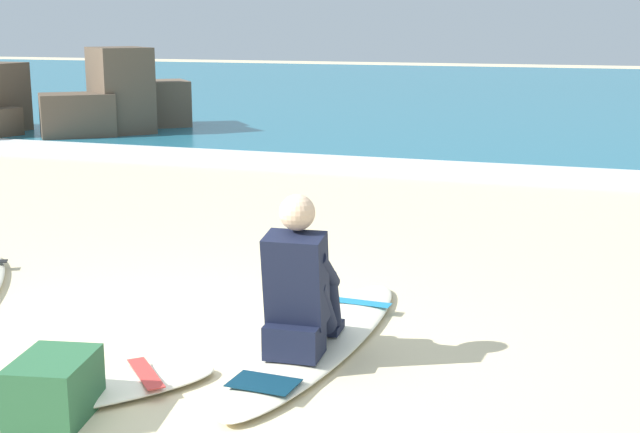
# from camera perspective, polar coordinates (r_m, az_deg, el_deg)

# --- Properties ---
(ground_plane) EXTENTS (80.00, 80.00, 0.00)m
(ground_plane) POSITION_cam_1_polar(r_m,az_deg,el_deg) (5.33, -10.95, -9.64)
(ground_plane) COLOR beige
(sea) EXTENTS (80.00, 28.00, 0.10)m
(sea) POSITION_cam_1_polar(r_m,az_deg,el_deg) (25.50, 13.28, 7.70)
(sea) COLOR teal
(sea) RESTS_ON ground
(breaking_foam) EXTENTS (80.00, 0.90, 0.11)m
(breaking_foam) POSITION_cam_1_polar(r_m,az_deg,el_deg) (12.02, 6.57, 3.08)
(breaking_foam) COLOR white
(breaking_foam) RESTS_ON ground
(surfboard_main) EXTENTS (0.64, 2.57, 0.08)m
(surfboard_main) POSITION_cam_1_polar(r_m,az_deg,el_deg) (5.59, -0.04, -7.96)
(surfboard_main) COLOR #EFE5C6
(surfboard_main) RESTS_ON ground
(surfer_seated) EXTENTS (0.40, 0.72, 0.95)m
(surfer_seated) POSITION_cam_1_polar(r_m,az_deg,el_deg) (5.23, -1.30, -4.78)
(surfer_seated) COLOR black
(surfer_seated) RESTS_ON surfboard_main
(surfboard_spare_near) EXTENTS (1.65, 1.61, 0.08)m
(surfboard_spare_near) POSITION_cam_1_polar(r_m,az_deg,el_deg) (5.03, -16.79, -10.92)
(surfboard_spare_near) COLOR #EFE5C6
(surfboard_spare_near) RESTS_ON ground
(rock_outcrop_distant) EXTENTS (4.15, 3.73, 1.56)m
(rock_outcrop_distant) POSITION_cam_1_polar(r_m,az_deg,el_deg) (16.30, -17.43, 6.88)
(rock_outcrop_distant) COLOR brown
(rock_outcrop_distant) RESTS_ON ground
(beach_bag) EXTENTS (0.45, 0.54, 0.32)m
(beach_bag) POSITION_cam_1_polar(r_m,az_deg,el_deg) (4.79, -16.72, -10.50)
(beach_bag) COLOR #285B38
(beach_bag) RESTS_ON ground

